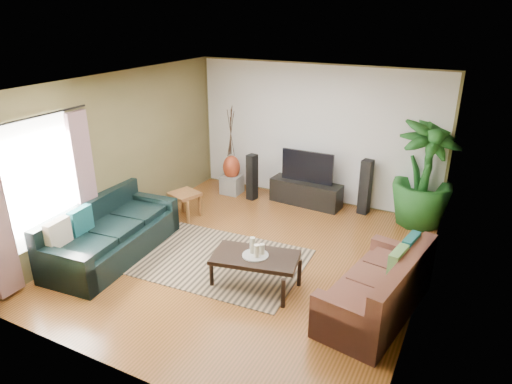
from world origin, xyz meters
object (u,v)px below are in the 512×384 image
Objects in this scene: coffee_table at (255,271)px; potted_plant at (424,174)px; sofa_left at (112,230)px; television at (307,167)px; speaker_right at (365,187)px; tv_stand at (306,193)px; speaker_left at (252,177)px; side_table at (185,205)px; vase at (231,167)px; sofa_right at (376,283)px; pedestal at (232,184)px.

coffee_table is 0.62× the size of potted_plant.
television is (1.97, 3.28, 0.36)m from sofa_left.
speaker_right is 1.08m from potted_plant.
speaker_right is (1.14, 0.11, 0.29)m from tv_stand.
coffee_table is 3.64m from potted_plant.
speaker_right is (0.72, 3.13, 0.29)m from coffee_table.
speaker_left reaches higher than side_table.
tv_stand is 2.25m from potted_plant.
speaker_right is 2.11× the size of vase.
sofa_right is 3.76× the size of vase.
sofa_left reaches higher than tv_stand.
sofa_right reaches higher than vase.
coffee_table is at bearing -78.09° from tv_stand.
vase is at bearing -173.75° from television.
sofa_left is at bearing -117.19° from tv_stand.
sofa_left is 4.58m from speaker_right.
television is at bearing -134.76° from sofa_right.
sofa_right is 4.55m from pedestal.
tv_stand is 0.74× the size of potted_plant.
coffee_table is 2.36× the size of side_table.
speaker_left reaches higher than sofa_right.
television is at bearing 23.55° from speaker_left.
sofa_right is 1.99× the size of speaker_left.
television is 0.99× the size of speaker_right.
potted_plant is (4.10, 3.37, 0.53)m from sofa_left.
speaker_right is 0.55× the size of potted_plant.
speaker_left is (0.90, 3.01, 0.05)m from sofa_left.
coffee_table is 1.11× the size of speaker_right.
potted_plant is at bearing -171.83° from sofa_right.
coffee_table is 3.53m from vase.
sofa_left is 1.21× the size of potted_plant.
tv_stand reaches higher than pedestal.
pedestal is at bearing -173.75° from television.
pedestal is 0.37m from vase.
speaker_left is at bearing 62.92° from side_table.
sofa_right is 4.07m from speaker_left.
vase reaches higher than tv_stand.
pedestal is at bearing 179.23° from speaker_left.
television is 2.14m from potted_plant.
side_table is at bearing -107.69° from speaker_left.
tv_stand is 2.85× the size of side_table.
television is at bearing 93.96° from tv_stand.
potted_plant reaches higher than tv_stand.
pedestal is (-2.74, -0.26, -0.33)m from speaker_right.
television reaches higher than tv_stand.
speaker_left is 2.41× the size of pedestal.
vase is at bearing -116.74° from sofa_right.
pedestal is at bearing -116.74° from sofa_right.
pedestal is at bearing 83.61° from side_table.
coffee_table is 3.22m from speaker_right.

